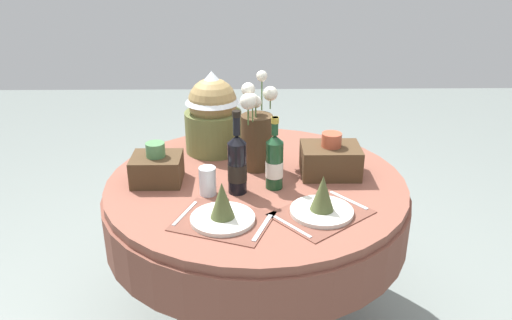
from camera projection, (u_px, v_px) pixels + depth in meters
name	position (u px, v px, depth m)	size (l,w,h in m)	color
ground	(256.00, 318.00, 2.54)	(8.00, 8.00, 0.00)	gray
dining_table	(256.00, 210.00, 2.29)	(1.31, 1.31, 0.75)	brown
place_setting_left	(222.00, 210.00, 1.89)	(0.41, 0.36, 0.16)	brown
place_setting_right	(322.00, 203.00, 1.94)	(0.43, 0.42, 0.16)	brown
flower_vase	(257.00, 132.00, 2.28)	(0.17, 0.28, 0.43)	#47331E
wine_bottle_left	(237.00, 164.00, 2.08)	(0.08, 0.08, 0.35)	black
wine_bottle_centre	(274.00, 161.00, 2.12)	(0.07, 0.07, 0.31)	#194223
tumbler_near_right	(208.00, 181.00, 2.09)	(0.07, 0.07, 0.12)	silver
gift_tub_back_left	(213.00, 110.00, 2.45)	(0.27, 0.27, 0.39)	olive
woven_basket_side_left	(157.00, 167.00, 2.19)	(0.21, 0.18, 0.18)	#47331E
woven_basket_side_right	(330.00, 159.00, 2.26)	(0.25, 0.19, 0.19)	#47331E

